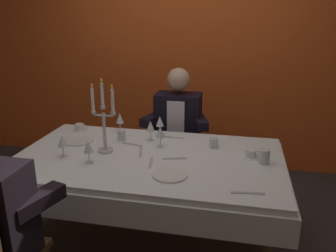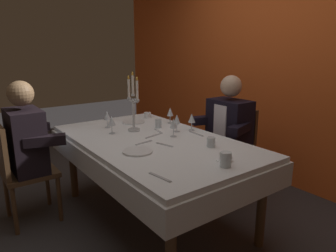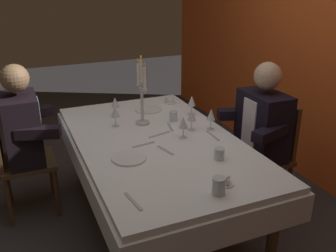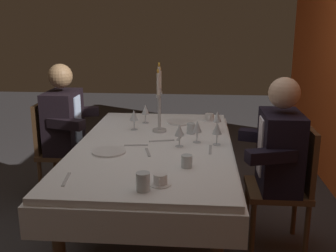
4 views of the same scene
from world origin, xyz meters
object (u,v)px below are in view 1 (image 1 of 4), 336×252
Objects in this scene: wine_glass_2 at (150,126)px; wine_glass_5 at (160,122)px; wine_glass_0 at (88,147)px; coffee_cup_0 at (251,154)px; wine_glass_1 at (62,142)px; water_tumbler_2 at (214,143)px; coffee_cup_1 at (80,128)px; water_tumbler_1 at (122,135)px; water_tumbler_0 at (264,156)px; wine_glass_4 at (160,133)px; dinner_plate_0 at (79,141)px; dinner_plate_1 at (170,174)px; wine_glass_3 at (120,119)px; candelabra at (104,123)px; dining_table at (149,171)px; seated_diner_1 at (178,121)px.

wine_glass_5 is at bearing 72.67° from wine_glass_2.
wine_glass_0 reaches higher than coffee_cup_0.
wine_glass_1 reaches higher than water_tumbler_2.
wine_glass_0 is at bearing -59.48° from coffee_cup_1.
wine_glass_5 is at bearing 62.17° from wine_glass_0.
water_tumbler_2 is 1.18m from coffee_cup_1.
wine_glass_2 is at bearing 12.50° from water_tumbler_1.
water_tumbler_0 is at bearing -11.36° from water_tumbler_1.
wine_glass_1 is at bearing -152.66° from wine_glass_4.
coffee_cup_1 reaches higher than dinner_plate_0.
wine_glass_3 is (-0.59, 0.74, 0.11)m from dinner_plate_1.
candelabra is 6.59× the size of water_tumbler_1.
wine_glass_2 is 1.00× the size of wine_glass_4.
dinner_plate_1 is 2.73× the size of water_tumbler_1.
water_tumbler_0 reaches higher than dining_table.
wine_glass_4 is (0.66, 0.02, 0.11)m from dinner_plate_0.
water_tumbler_2 is at bearing 66.44° from dinner_plate_1.
wine_glass_5 reaches higher than dinner_plate_1.
wine_glass_4 is (-0.17, 0.47, 0.11)m from dinner_plate_1.
water_tumbler_2 is (0.74, -0.01, -0.00)m from water_tumbler_1.
water_tumbler_1 is at bearing 168.64° from water_tumbler_0.
wine_glass_5 is (0.35, -0.01, -0.00)m from wine_glass_3.
seated_diner_1 is at bearing 57.79° from wine_glass_1.
water_tumbler_0 is 0.12m from coffee_cup_0.
wine_glass_4 is at bearing 43.58° from wine_glass_0.
wine_glass_1 is (-0.59, -0.14, 0.23)m from dining_table.
wine_glass_2 is at bearing 101.88° from dining_table.
water_tumbler_2 is 0.58× the size of coffee_cup_1.
wine_glass_2 is (0.27, 0.30, -0.10)m from candelabra.
dining_table is 0.48m from wine_glass_0.
wine_glass_0 is 1.00× the size of wine_glass_2.
coffee_cup_0 reaches higher than dinner_plate_0.
water_tumbler_1 is at bearing 167.98° from wine_glass_4.
wine_glass_3 reaches higher than coffee_cup_1.
wine_glass_5 reaches higher than coffee_cup_1.
wine_glass_4 is at bearing 25.68° from candelabra.
wine_glass_0 is 0.74m from wine_glass_5.
coffee_cup_0 is (1.10, -0.34, -0.09)m from wine_glass_3.
candelabra is (-0.33, 0.01, 0.34)m from dining_table.
wine_glass_5 is 0.13× the size of seated_diner_1.
wine_glass_2 reaches higher than dining_table.
water_tumbler_1 reaches higher than water_tumbler_2.
dining_table is 8.23× the size of dinner_plate_0.
water_tumbler_2 is at bearing -58.52° from seated_diner_1.
wine_glass_3 is (0.25, 0.30, 0.11)m from dinner_plate_0.
wine_glass_2 is at bearing 173.74° from water_tumbler_2.
water_tumbler_0 is (0.59, 0.32, 0.04)m from dinner_plate_1.
candelabra is at bearing -124.95° from wine_glass_5.
water_tumbler_0 is at bearing -5.04° from dinner_plate_0.
seated_diner_1 reaches higher than water_tumbler_2.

